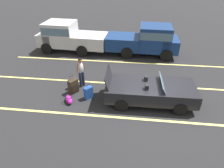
{
  "coord_description": "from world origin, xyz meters",
  "views": [
    {
      "loc": [
        -0.96,
        -7.3,
        5.61
      ],
      "look_at": [
        -1.8,
        0.15,
        0.75
      ],
      "focal_mm": 29.92,
      "sensor_mm": 36.0,
      "label": 1
    }
  ],
  "objects_px": {
    "suitcase_medium_bright": "(88,93)",
    "duffel_bag": "(69,99)",
    "parked_pickup_truck_far": "(67,36)",
    "traveler_person": "(81,71)",
    "parked_pickup_truck_near": "(148,40)",
    "suitcase_large_black": "(73,86)",
    "convertible_car": "(154,91)"
  },
  "relations": [
    {
      "from": "parked_pickup_truck_near",
      "to": "parked_pickup_truck_far",
      "type": "relative_size",
      "value": 0.99
    },
    {
      "from": "suitcase_medium_bright",
      "to": "duffel_bag",
      "type": "relative_size",
      "value": 1.17
    },
    {
      "from": "traveler_person",
      "to": "suitcase_medium_bright",
      "type": "bearing_deg",
      "value": -30.46
    },
    {
      "from": "suitcase_medium_bright",
      "to": "duffel_bag",
      "type": "bearing_deg",
      "value": 70.57
    },
    {
      "from": "suitcase_medium_bright",
      "to": "parked_pickup_truck_near",
      "type": "xyz_separation_m",
      "value": [
        3.05,
        5.66,
        0.8
      ]
    },
    {
      "from": "convertible_car",
      "to": "parked_pickup_truck_near",
      "type": "bearing_deg",
      "value": 90.53
    },
    {
      "from": "suitcase_medium_bright",
      "to": "parked_pickup_truck_far",
      "type": "xyz_separation_m",
      "value": [
        -2.82,
        5.81,
        0.8
      ]
    },
    {
      "from": "suitcase_large_black",
      "to": "traveler_person",
      "type": "relative_size",
      "value": 0.57
    },
    {
      "from": "traveler_person",
      "to": "parked_pickup_truck_far",
      "type": "xyz_separation_m",
      "value": [
        -2.25,
        4.79,
        0.18
      ]
    },
    {
      "from": "suitcase_large_black",
      "to": "parked_pickup_truck_near",
      "type": "xyz_separation_m",
      "value": [
        3.9,
        5.28,
        0.74
      ]
    },
    {
      "from": "duffel_bag",
      "to": "parked_pickup_truck_far",
      "type": "bearing_deg",
      "value": 107.39
    },
    {
      "from": "parked_pickup_truck_near",
      "to": "convertible_car",
      "type": "bearing_deg",
      "value": -86.85
    },
    {
      "from": "parked_pickup_truck_far",
      "to": "suitcase_large_black",
      "type": "bearing_deg",
      "value": 113.35
    },
    {
      "from": "parked_pickup_truck_far",
      "to": "convertible_car",
      "type": "bearing_deg",
      "value": 139.53
    },
    {
      "from": "duffel_bag",
      "to": "parked_pickup_truck_near",
      "type": "relative_size",
      "value": 0.14
    },
    {
      "from": "convertible_car",
      "to": "duffel_bag",
      "type": "distance_m",
      "value": 4.06
    },
    {
      "from": "convertible_car",
      "to": "traveler_person",
      "type": "relative_size",
      "value": 2.52
    },
    {
      "from": "traveler_person",
      "to": "parked_pickup_truck_near",
      "type": "height_order",
      "value": "parked_pickup_truck_near"
    },
    {
      "from": "convertible_car",
      "to": "duffel_bag",
      "type": "relative_size",
      "value": 5.91
    },
    {
      "from": "suitcase_large_black",
      "to": "duffel_bag",
      "type": "xyz_separation_m",
      "value": [
        -0.01,
        -0.82,
        -0.21
      ]
    },
    {
      "from": "suitcase_medium_bright",
      "to": "traveler_person",
      "type": "distance_m",
      "value": 1.32
    },
    {
      "from": "traveler_person",
      "to": "parked_pickup_truck_near",
      "type": "xyz_separation_m",
      "value": [
        3.62,
        4.64,
        0.18
      ]
    },
    {
      "from": "suitcase_large_black",
      "to": "traveler_person",
      "type": "distance_m",
      "value": 0.89
    },
    {
      "from": "duffel_bag",
      "to": "parked_pickup_truck_far",
      "type": "distance_m",
      "value": 6.61
    },
    {
      "from": "duffel_bag",
      "to": "parked_pickup_truck_near",
      "type": "xyz_separation_m",
      "value": [
        3.91,
        6.1,
        0.95
      ]
    },
    {
      "from": "traveler_person",
      "to": "parked_pickup_truck_far",
      "type": "relative_size",
      "value": 0.32
    },
    {
      "from": "parked_pickup_truck_near",
      "to": "duffel_bag",
      "type": "bearing_deg",
      "value": -120.45
    },
    {
      "from": "suitcase_medium_bright",
      "to": "parked_pickup_truck_far",
      "type": "relative_size",
      "value": 0.16
    },
    {
      "from": "convertible_car",
      "to": "suitcase_large_black",
      "type": "distance_m",
      "value": 4.01
    },
    {
      "from": "suitcase_large_black",
      "to": "parked_pickup_truck_far",
      "type": "bearing_deg",
      "value": 146.38
    },
    {
      "from": "traveler_person",
      "to": "parked_pickup_truck_near",
      "type": "relative_size",
      "value": 0.33
    },
    {
      "from": "suitcase_large_black",
      "to": "convertible_car",
      "type": "bearing_deg",
      "value": 32.04
    }
  ]
}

